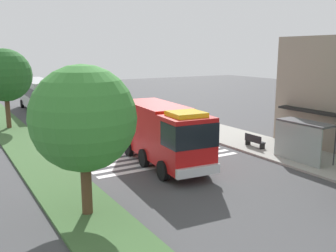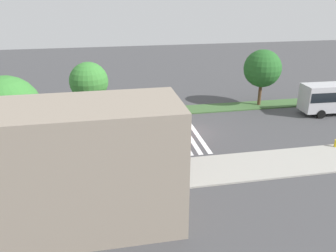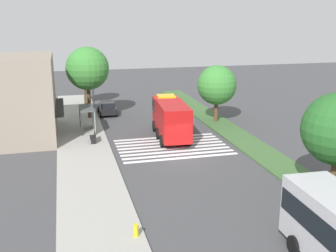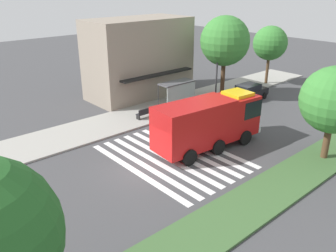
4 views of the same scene
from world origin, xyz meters
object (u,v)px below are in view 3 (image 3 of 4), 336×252
at_px(parked_car_mid, 107,108).
at_px(bench_near_shelter, 94,137).
at_px(sidewalk_tree_west, 87,69).
at_px(sidewalk_tree_center, 84,69).
at_px(bus_stop_shelter, 90,114).
at_px(street_lamp, 93,92).
at_px(fire_hydrant, 136,230).
at_px(fire_truck, 170,117).
at_px(median_tree_west, 217,85).

bearing_deg(parked_car_mid, bench_near_shelter, 167.35).
distance_m(sidewalk_tree_west, sidewalk_tree_center, 8.01).
xyz_separation_m(parked_car_mid, bus_stop_shelter, (-7.41, 2.51, 1.05)).
relative_size(street_lamp, fire_hydrant, 7.72).
relative_size(fire_truck, fire_hydrant, 12.37).
xyz_separation_m(median_tree_west, fire_hydrant, (-22.50, 13.11, -3.71)).
height_order(bus_stop_shelter, fire_hydrant, bus_stop_shelter).
distance_m(fire_truck, median_tree_west, 8.11).
bearing_deg(sidewalk_tree_center, sidewalk_tree_west, 180.00).
distance_m(street_lamp, fire_hydrant, 26.49).
bearing_deg(median_tree_west, fire_truck, 124.40).
distance_m(sidewalk_tree_center, fire_hydrant, 35.97).
height_order(fire_truck, median_tree_west, median_tree_west).
bearing_deg(median_tree_west, bus_stop_shelter, 92.26).
bearing_deg(median_tree_west, sidewalk_tree_west, 68.82).
distance_m(bench_near_shelter, fire_hydrant, 17.97).
bearing_deg(median_tree_west, street_lamp, 73.82).
bearing_deg(bench_near_shelter, sidewalk_tree_west, -1.94).
bearing_deg(fire_truck, median_tree_west, -50.55).
bearing_deg(bench_near_shelter, street_lamp, -4.99).
bearing_deg(parked_car_mid, sidewalk_tree_west, 125.77).
bearing_deg(fire_hydrant, bench_near_shelter, 2.65).
bearing_deg(sidewalk_tree_center, bus_stop_shelter, 178.72).
distance_m(bench_near_shelter, sidewalk_tree_west, 11.13).
bearing_deg(street_lamp, parked_car_mid, -30.69).
relative_size(parked_car_mid, sidewalk_tree_west, 0.52).
distance_m(bus_stop_shelter, sidewalk_tree_center, 14.06).
height_order(sidewalk_tree_center, fire_hydrant, sidewalk_tree_center).
height_order(parked_car_mid, street_lamp, street_lamp).
relative_size(street_lamp, sidewalk_tree_west, 0.67).
relative_size(bench_near_shelter, sidewalk_tree_west, 0.20).
bearing_deg(parked_car_mid, fire_truck, -156.46).
xyz_separation_m(fire_truck, bench_near_shelter, (-0.13, 7.48, -1.48)).
height_order(bench_near_shelter, median_tree_west, median_tree_west).
distance_m(fire_truck, bus_stop_shelter, 8.41).
distance_m(parked_car_mid, bus_stop_shelter, 7.90).
distance_m(parked_car_mid, sidewalk_tree_west, 5.66).
bearing_deg(parked_car_mid, fire_hydrant, 176.55).
bearing_deg(bench_near_shelter, parked_car_mid, -12.51).
bearing_deg(bus_stop_shelter, fire_hydrant, -177.89).
bearing_deg(sidewalk_tree_center, median_tree_west, -134.15).
xyz_separation_m(street_lamp, sidewalk_tree_west, (1.44, 0.40, 2.43)).
bearing_deg(bench_near_shelter, fire_truck, -89.02).
relative_size(street_lamp, sidewalk_tree_center, 0.82).
distance_m(sidewalk_tree_west, median_tree_west, 14.68).
height_order(sidewalk_tree_center, median_tree_west, sidewalk_tree_center).
relative_size(bench_near_shelter, street_lamp, 0.30).
distance_m(street_lamp, sidewalk_tree_west, 2.85).
bearing_deg(sidewalk_tree_center, bench_near_shelter, 178.93).
relative_size(parked_car_mid, bus_stop_shelter, 1.21).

